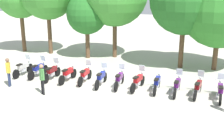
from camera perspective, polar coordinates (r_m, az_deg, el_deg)
The scene contains 18 objects.
ground_plane at distance 18.33m, azimuth -0.33°, elevation -3.14°, with size 80.00×80.00×0.00m, color #BCB7A8.
motorcycle_0 at distance 21.17m, azimuth -16.93°, elevation 0.37°, with size 0.68×2.18×1.37m.
motorcycle_1 at distance 20.57m, azimuth -14.20°, elevation 0.12°, with size 0.73×2.17×1.37m.
motorcycle_2 at distance 19.78m, azimuth -11.62°, elevation -0.38°, with size 0.65×2.19×1.37m.
motorcycle_3 at distance 19.24m, azimuth -8.60°, elevation -0.76°, with size 0.71×2.17×0.99m.
motorcycle_4 at distance 18.89m, azimuth -5.28°, elevation -0.93°, with size 0.62×2.19×1.37m.
motorcycle_5 at distance 18.26m, azimuth -2.13°, elevation -1.51°, with size 0.62×2.19×1.37m.
motorcycle_6 at distance 18.02m, azimuth 1.45°, elevation -1.77°, with size 0.62×2.19×1.37m.
motorcycle_7 at distance 17.74m, azimuth 5.09°, elevation -2.15°, with size 0.80×2.15×1.37m.
motorcycle_8 at distance 17.55m, azimuth 8.79°, elevation -2.55°, with size 0.62×2.19×0.99m.
motorcycle_9 at distance 17.34m, azimuth 12.59°, elevation -2.96°, with size 0.69×2.18×1.37m.
motorcycle_10 at distance 17.36m, azimuth 16.44°, elevation -3.25°, with size 0.79×2.15×1.37m.
motorcycle_11 at distance 17.20m, azimuth 20.34°, elevation -3.82°, with size 0.62×2.19×1.37m.
person_0 at distance 19.04m, azimuth -19.58°, elevation 0.03°, with size 0.27×0.41×1.81m.
person_1 at distance 17.12m, azimuth -13.50°, elevation -1.28°, with size 0.36×0.34×1.82m.
tree_2 at distance 24.41m, azimuth -4.92°, elevation 10.84°, with size 3.38×3.38×5.41m.
tree_4 at distance 21.96m, azimuth 14.03°, elevation 13.17°, with size 5.05×5.05×7.56m.
tree_5 at distance 22.15m, azimuth 20.37°, elevation 11.13°, with size 5.52×5.52×7.20m.
Camera 1 is at (3.70, -16.79, 6.37)m, focal length 46.86 mm.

